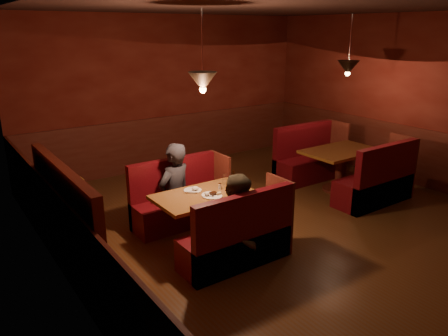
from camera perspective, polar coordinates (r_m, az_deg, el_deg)
room at (r=5.75m, az=6.89°, el=1.65°), size 6.02×7.02×2.92m
main_table at (r=5.52m, az=-2.46°, el=-4.87°), size 1.24×0.75×0.87m
main_bench_far at (r=6.17m, az=-5.84°, el=-4.62°), size 1.36×0.49×0.93m
main_bench_near at (r=5.09m, az=2.02°, el=-9.57°), size 1.36×0.49×0.93m
second_table at (r=7.56m, az=14.94°, el=0.96°), size 1.26×0.80×0.71m
second_bench_far at (r=8.12m, az=10.95°, el=0.84°), size 1.39×0.52×0.99m
second_bench_near at (r=7.22m, az=19.46°, el=-2.03°), size 1.39×0.52×0.99m
diner_a at (r=5.91m, az=-6.56°, el=-0.71°), size 0.65×0.52×1.54m
diner_b at (r=4.97m, az=2.18°, el=-4.92°), size 0.85×0.76×1.44m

